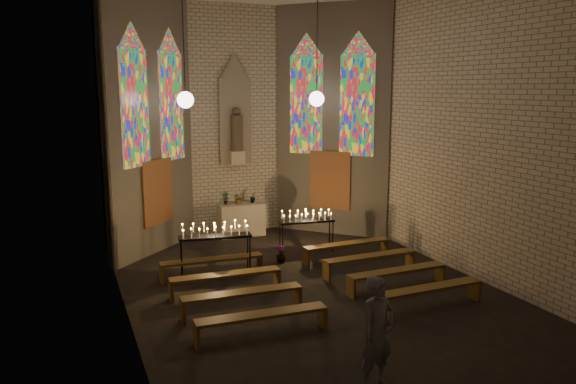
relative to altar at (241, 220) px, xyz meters
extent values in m
plane|color=black|center=(0.00, -5.45, -0.50)|extent=(12.00, 12.00, 0.00)
cube|color=beige|center=(0.00, 0.55, 3.00)|extent=(8.00, 0.02, 7.00)
cube|color=beige|center=(0.00, -11.45, 3.00)|extent=(8.00, 0.02, 7.00)
cube|color=beige|center=(-4.00, -5.45, 3.00)|extent=(0.02, 12.00, 7.00)
cube|color=beige|center=(4.00, -5.45, 3.00)|extent=(0.02, 12.00, 7.00)
cube|color=beige|center=(-2.75, -0.70, 3.00)|extent=(2.72, 2.72, 7.00)
cube|color=beige|center=(2.75, -0.70, 3.00)|extent=(2.72, 2.72, 7.00)
cube|color=#4C3F8C|center=(-3.21, -1.39, 3.50)|extent=(0.78, 0.78, 3.00)
cube|color=#4C3F8C|center=(-2.06, -0.24, 3.50)|extent=(0.78, 0.78, 3.00)
cube|color=#4C3F8C|center=(2.06, -0.24, 3.50)|extent=(0.78, 0.78, 3.00)
cube|color=#4C3F8C|center=(3.21, -1.39, 3.50)|extent=(0.78, 0.78, 3.00)
cube|color=brown|center=(-2.63, -0.82, 1.20)|extent=(0.95, 0.95, 1.80)
cube|color=brown|center=(2.63, -0.82, 1.20)|extent=(0.95, 0.95, 1.80)
cube|color=gray|center=(0.00, 0.47, 3.00)|extent=(1.00, 0.12, 2.60)
cone|color=gray|center=(0.00, 0.47, 4.65)|extent=(1.00, 1.00, 0.80)
cube|color=beige|center=(0.00, 0.33, 1.90)|extent=(0.45, 0.30, 0.40)
cylinder|color=brown|center=(0.00, 0.33, 2.65)|extent=(0.36, 0.36, 1.10)
sphere|color=brown|center=(0.00, 0.33, 3.30)|extent=(0.26, 0.26, 0.26)
sphere|color=white|center=(-1.90, -1.35, 3.70)|extent=(0.44, 0.44, 0.44)
cylinder|color=black|center=(-1.90, -1.35, 5.10)|extent=(0.02, 0.02, 2.80)
sphere|color=white|center=(1.90, -1.35, 3.70)|extent=(0.44, 0.44, 0.44)
cylinder|color=black|center=(1.90, -1.35, 5.10)|extent=(0.02, 0.02, 2.80)
cube|color=beige|center=(0.00, 0.00, 0.00)|extent=(1.40, 0.60, 1.00)
imported|color=#4C723F|center=(-0.47, 0.10, 0.69)|extent=(0.24, 0.20, 0.39)
imported|color=#4C723F|center=(-0.07, 0.03, 0.69)|extent=(0.42, 0.39, 0.38)
imported|color=#4C723F|center=(0.41, 0.05, 0.68)|extent=(0.25, 0.23, 0.37)
imported|color=#4C723F|center=(0.13, -3.01, -0.26)|extent=(0.31, 0.31, 0.47)
cube|color=black|center=(-1.73, -3.45, 0.50)|extent=(1.78, 0.66, 0.05)
cylinder|color=black|center=(-2.56, -3.49, -0.01)|extent=(0.03, 0.03, 0.98)
cylinder|color=black|center=(-0.95, -3.72, -0.01)|extent=(0.03, 0.03, 0.98)
cylinder|color=black|center=(-2.52, -3.17, -0.01)|extent=(0.03, 0.03, 0.98)
cylinder|color=black|center=(-0.91, -3.40, -0.01)|extent=(0.03, 0.03, 0.98)
cube|color=black|center=(1.13, -2.43, 0.39)|extent=(1.58, 0.55, 0.05)
cylinder|color=black|center=(0.39, -2.49, -0.07)|extent=(0.03, 0.03, 0.87)
cylinder|color=black|center=(1.83, -2.66, -0.07)|extent=(0.03, 0.03, 0.87)
cylinder|color=black|center=(0.42, -2.20, -0.07)|extent=(0.03, 0.03, 0.87)
cylinder|color=black|center=(1.86, -2.37, -0.07)|extent=(0.03, 0.03, 0.87)
cube|color=brown|center=(-1.83, -3.48, -0.06)|extent=(2.48, 0.43, 0.06)
cube|color=brown|center=(-3.04, -3.44, -0.28)|extent=(0.07, 0.35, 0.44)
cube|color=brown|center=(-0.63, -3.52, -0.28)|extent=(0.07, 0.35, 0.44)
cube|color=brown|center=(1.83, -3.48, -0.06)|extent=(2.48, 0.43, 0.06)
cube|color=brown|center=(0.63, -3.52, -0.28)|extent=(0.07, 0.35, 0.44)
cube|color=brown|center=(3.04, -3.44, -0.28)|extent=(0.07, 0.35, 0.44)
cube|color=brown|center=(-1.83, -4.68, -0.06)|extent=(2.48, 0.43, 0.06)
cube|color=brown|center=(-3.04, -4.64, -0.28)|extent=(0.07, 0.35, 0.44)
cube|color=brown|center=(-0.63, -4.72, -0.28)|extent=(0.07, 0.35, 0.44)
cube|color=brown|center=(1.83, -4.68, -0.06)|extent=(2.48, 0.43, 0.06)
cube|color=brown|center=(0.63, -4.72, -0.28)|extent=(0.07, 0.35, 0.44)
cube|color=brown|center=(3.04, -4.64, -0.28)|extent=(0.07, 0.35, 0.44)
cube|color=brown|center=(-1.83, -5.88, -0.06)|extent=(2.48, 0.43, 0.06)
cube|color=brown|center=(-3.04, -5.84, -0.28)|extent=(0.07, 0.35, 0.44)
cube|color=brown|center=(-0.63, -5.92, -0.28)|extent=(0.07, 0.35, 0.44)
cube|color=brown|center=(1.83, -5.88, -0.06)|extent=(2.48, 0.43, 0.06)
cube|color=brown|center=(0.63, -5.92, -0.28)|extent=(0.07, 0.35, 0.44)
cube|color=brown|center=(3.04, -5.84, -0.28)|extent=(0.07, 0.35, 0.44)
cube|color=brown|center=(-1.83, -7.08, -0.06)|extent=(2.48, 0.43, 0.06)
cube|color=brown|center=(-3.04, -7.04, -0.28)|extent=(0.07, 0.35, 0.44)
cube|color=brown|center=(-0.63, -7.12, -0.28)|extent=(0.07, 0.35, 0.44)
cube|color=brown|center=(1.83, -7.08, -0.06)|extent=(2.48, 0.43, 0.06)
cube|color=brown|center=(0.63, -7.12, -0.28)|extent=(0.07, 0.35, 0.44)
cube|color=brown|center=(3.04, -7.04, -0.28)|extent=(0.07, 0.35, 0.44)
imported|color=#53555E|center=(-0.80, -9.38, 0.38)|extent=(0.74, 0.58, 1.77)
camera|label=1|loc=(-5.03, -16.18, 4.01)|focal=35.00mm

